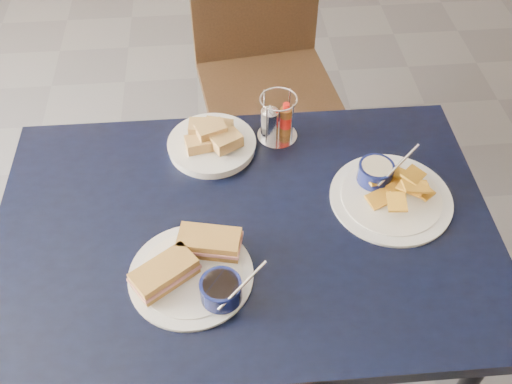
{
  "coord_description": "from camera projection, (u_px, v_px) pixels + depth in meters",
  "views": [
    {
      "loc": [
        -0.28,
        -0.88,
        1.82
      ],
      "look_at": [
        -0.21,
        0.01,
        0.82
      ],
      "focal_mm": 40.0,
      "sensor_mm": 36.0,
      "label": 1
    }
  ],
  "objects": [
    {
      "name": "ground",
      "position": [
        316.0,
        349.0,
        1.96
      ],
      "size": [
        6.0,
        6.0,
        0.0
      ],
      "primitive_type": "plane",
      "color": "#525257",
      "rests_on": "ground"
    },
    {
      "name": "dining_table",
      "position": [
        245.0,
        241.0,
        1.42
      ],
      "size": [
        1.21,
        0.81,
        0.75
      ],
      "color": "black",
      "rests_on": "ground"
    },
    {
      "name": "chair_far",
      "position": [
        265.0,
        54.0,
        2.13
      ],
      "size": [
        0.53,
        0.51,
        1.01
      ],
      "color": "black",
      "rests_on": "ground"
    },
    {
      "name": "sandwich_plate",
      "position": [
        195.0,
        269.0,
        1.25
      ],
      "size": [
        0.3,
        0.28,
        0.12
      ],
      "color": "white",
      "rests_on": "dining_table"
    },
    {
      "name": "plantain_plate",
      "position": [
        387.0,
        189.0,
        1.42
      ],
      "size": [
        0.3,
        0.3,
        0.12
      ],
      "color": "white",
      "rests_on": "dining_table"
    },
    {
      "name": "bread_basket",
      "position": [
        212.0,
        141.0,
        1.53
      ],
      "size": [
        0.23,
        0.23,
        0.08
      ],
      "color": "white",
      "rests_on": "dining_table"
    },
    {
      "name": "condiment_caddy",
      "position": [
        276.0,
        121.0,
        1.53
      ],
      "size": [
        0.11,
        0.11,
        0.14
      ],
      "color": "silver",
      "rests_on": "dining_table"
    }
  ]
}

